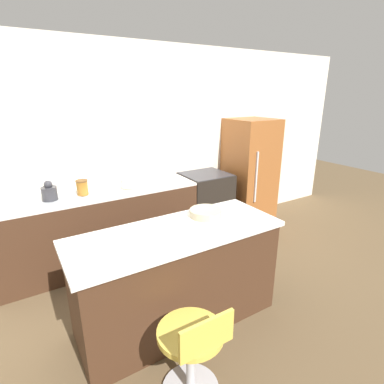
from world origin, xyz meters
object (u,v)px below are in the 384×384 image
object	(u,v)px
oven_range	(205,204)
kettle	(49,192)
refrigerator	(249,173)
mixing_bowl	(129,183)
stool_chair	(192,351)

from	to	relation	value
oven_range	kettle	bearing A→B (deg)	-179.41
refrigerator	mixing_bowl	size ratio (longest dim) A/B	8.11
oven_range	stool_chair	distance (m)	2.53
mixing_bowl	oven_range	bearing A→B (deg)	1.04
refrigerator	kettle	world-z (taller)	refrigerator
refrigerator	stool_chair	world-z (taller)	refrigerator
kettle	stool_chair	bearing A→B (deg)	-75.31
refrigerator	mixing_bowl	bearing A→B (deg)	179.72
refrigerator	stool_chair	distance (m)	3.07
kettle	mixing_bowl	world-z (taller)	kettle
kettle	mixing_bowl	size ratio (longest dim) A/B	1.06
oven_range	stool_chair	size ratio (longest dim) A/B	1.22
oven_range	refrigerator	size ratio (longest dim) A/B	0.56
stool_chair	mixing_bowl	world-z (taller)	mixing_bowl
oven_range	refrigerator	distance (m)	0.87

